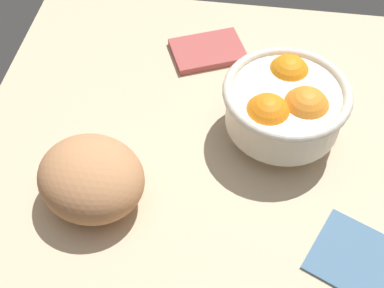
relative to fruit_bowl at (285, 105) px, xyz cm
name	(u,v)px	position (x,y,z in cm)	size (l,w,h in cm)	color
ground_plane	(216,132)	(-10.56, 0.20, -8.42)	(78.30, 66.93, 3.00)	#CDB593
fruit_bowl	(285,105)	(0.00, 0.00, 0.00)	(19.79, 19.79, 11.66)	silver
bread_loaf	(91,178)	(-26.81, -16.49, -1.85)	(15.73, 14.12, 10.13)	tan
napkin_folded	(366,262)	(12.58, -21.76, -6.51)	(14.49, 11.06, 0.82)	slate
napkin_spare	(208,51)	(-14.14, 17.84, -6.28)	(13.10, 9.08, 1.28)	#AF4E4B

